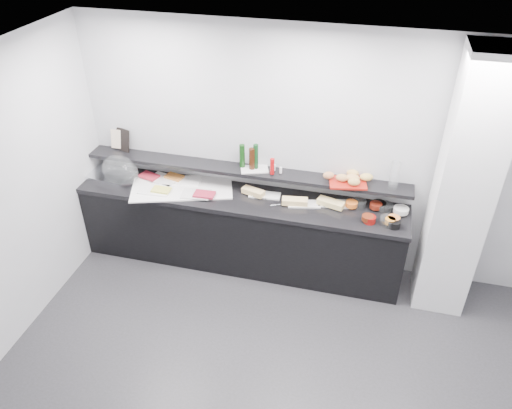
% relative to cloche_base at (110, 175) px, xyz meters
% --- Properties ---
extents(ground, '(5.00, 5.00, 0.00)m').
position_rel_cloche_base_xyz_m(ground, '(2.26, -1.74, -0.92)').
color(ground, '#2D2D30').
rests_on(ground, ground).
extents(back_wall, '(5.00, 0.02, 2.70)m').
position_rel_cloche_base_xyz_m(back_wall, '(2.26, 0.26, 0.43)').
color(back_wall, '#B6B8BD').
rests_on(back_wall, ground).
extents(ceiling, '(5.00, 5.00, 0.00)m').
position_rel_cloche_base_xyz_m(ceiling, '(2.26, -1.74, 1.78)').
color(ceiling, white).
rests_on(ceiling, back_wall).
extents(column, '(0.50, 0.50, 2.70)m').
position_rel_cloche_base_xyz_m(column, '(3.76, -0.09, 0.43)').
color(column, silver).
rests_on(column, ground).
extents(buffet_cabinet, '(3.60, 0.60, 0.85)m').
position_rel_cloche_base_xyz_m(buffet_cabinet, '(1.56, -0.04, -0.50)').
color(buffet_cabinet, black).
rests_on(buffet_cabinet, ground).
extents(counter_top, '(3.62, 0.62, 0.05)m').
position_rel_cloche_base_xyz_m(counter_top, '(1.56, -0.04, -0.05)').
color(counter_top, black).
rests_on(counter_top, buffet_cabinet).
extents(wall_shelf, '(3.60, 0.25, 0.04)m').
position_rel_cloche_base_xyz_m(wall_shelf, '(1.56, 0.14, 0.21)').
color(wall_shelf, black).
rests_on(wall_shelf, back_wall).
extents(cloche_base, '(0.56, 0.41, 0.04)m').
position_rel_cloche_base_xyz_m(cloche_base, '(0.00, 0.00, 0.00)').
color(cloche_base, silver).
rests_on(cloche_base, counter_top).
extents(cloche_dome, '(0.58, 0.49, 0.34)m').
position_rel_cloche_base_xyz_m(cloche_dome, '(0.16, -0.03, 0.11)').
color(cloche_dome, white).
rests_on(cloche_dome, cloche_base).
extents(linen_runner, '(1.21, 0.85, 0.01)m').
position_rel_cloche_base_xyz_m(linen_runner, '(0.89, -0.04, -0.01)').
color(linen_runner, white).
rests_on(linen_runner, counter_top).
extents(platter_meat_a, '(0.37, 0.29, 0.01)m').
position_rel_cloche_base_xyz_m(platter_meat_a, '(0.63, 0.07, 0.00)').
color(platter_meat_a, silver).
rests_on(platter_meat_a, linen_runner).
extents(food_meat_a, '(0.25, 0.20, 0.02)m').
position_rel_cloche_base_xyz_m(food_meat_a, '(0.46, 0.06, 0.02)').
color(food_meat_a, maroon).
rests_on(food_meat_a, platter_meat_a).
extents(platter_salmon, '(0.29, 0.21, 0.01)m').
position_rel_cloche_base_xyz_m(platter_salmon, '(0.92, 0.10, 0.00)').
color(platter_salmon, white).
rests_on(platter_salmon, linen_runner).
extents(food_salmon, '(0.23, 0.17, 0.02)m').
position_rel_cloche_base_xyz_m(food_salmon, '(0.74, 0.12, 0.02)').
color(food_salmon, orange).
rests_on(food_salmon, platter_salmon).
extents(platter_cheese, '(0.35, 0.24, 0.01)m').
position_rel_cloche_base_xyz_m(platter_cheese, '(0.63, -0.16, 0.00)').
color(platter_cheese, white).
rests_on(platter_cheese, linen_runner).
extents(food_cheese, '(0.20, 0.13, 0.02)m').
position_rel_cloche_base_xyz_m(food_cheese, '(0.71, -0.18, 0.02)').
color(food_cheese, '#D4D152').
rests_on(food_cheese, platter_cheese).
extents(platter_meat_b, '(0.33, 0.24, 0.01)m').
position_rel_cloche_base_xyz_m(platter_meat_b, '(1.10, -0.14, 0.00)').
color(platter_meat_b, silver).
rests_on(platter_meat_b, linen_runner).
extents(food_meat_b, '(0.23, 0.15, 0.02)m').
position_rel_cloche_base_xyz_m(food_meat_b, '(1.20, -0.15, 0.02)').
color(food_meat_b, maroon).
rests_on(food_meat_b, platter_meat_b).
extents(sandwich_plate_left, '(0.35, 0.17, 0.01)m').
position_rel_cloche_base_xyz_m(sandwich_plate_left, '(1.82, 0.05, -0.01)').
color(sandwich_plate_left, white).
rests_on(sandwich_plate_left, counter_top).
extents(sandwich_food_left, '(0.27, 0.17, 0.06)m').
position_rel_cloche_base_xyz_m(sandwich_food_left, '(1.70, 0.03, 0.02)').
color(sandwich_food_left, '#E4BE77').
rests_on(sandwich_food_left, sandwich_plate_left).
extents(tongs_left, '(0.16, 0.01, 0.01)m').
position_rel_cloche_base_xyz_m(tongs_left, '(1.78, -0.03, -0.00)').
color(tongs_left, '#B7BABE').
rests_on(tongs_left, sandwich_plate_left).
extents(sandwich_plate_mid, '(0.36, 0.22, 0.01)m').
position_rel_cloche_base_xyz_m(sandwich_plate_mid, '(2.26, -0.02, -0.01)').
color(sandwich_plate_mid, silver).
rests_on(sandwich_plate_mid, counter_top).
extents(sandwich_food_mid, '(0.28, 0.14, 0.06)m').
position_rel_cloche_base_xyz_m(sandwich_food_mid, '(2.17, -0.05, 0.02)').
color(sandwich_food_mid, '#E6C179').
rests_on(sandwich_food_mid, sandwich_plate_mid).
extents(tongs_mid, '(0.15, 0.08, 0.01)m').
position_rel_cloche_base_xyz_m(tongs_mid, '(2.00, -0.11, -0.00)').
color(tongs_mid, silver).
rests_on(tongs_mid, sandwich_plate_mid).
extents(sandwich_plate_right, '(0.39, 0.21, 0.01)m').
position_rel_cloche_base_xyz_m(sandwich_plate_right, '(2.58, 0.08, -0.01)').
color(sandwich_plate_right, white).
rests_on(sandwich_plate_right, counter_top).
extents(sandwich_food_right, '(0.30, 0.18, 0.06)m').
position_rel_cloche_base_xyz_m(sandwich_food_right, '(2.54, 0.02, 0.02)').
color(sandwich_food_right, '#E7CC79').
rests_on(sandwich_food_right, sandwich_plate_right).
extents(tongs_right, '(0.14, 0.09, 0.01)m').
position_rel_cloche_base_xyz_m(tongs_right, '(2.55, 0.01, -0.00)').
color(tongs_right, '#BABBC1').
rests_on(tongs_right, sandwich_plate_right).
extents(bowl_glass_fruit, '(0.16, 0.16, 0.07)m').
position_rel_cloche_base_xyz_m(bowl_glass_fruit, '(2.82, 0.10, 0.02)').
color(bowl_glass_fruit, white).
rests_on(bowl_glass_fruit, counter_top).
extents(fill_glass_fruit, '(0.13, 0.13, 0.05)m').
position_rel_cloche_base_xyz_m(fill_glass_fruit, '(2.75, 0.05, 0.03)').
color(fill_glass_fruit, orange).
rests_on(fill_glass_fruit, bowl_glass_fruit).
extents(bowl_black_jam, '(0.17, 0.17, 0.07)m').
position_rel_cloche_base_xyz_m(bowl_black_jam, '(3.03, 0.11, 0.02)').
color(bowl_black_jam, black).
rests_on(bowl_black_jam, counter_top).
extents(fill_black_jam, '(0.14, 0.14, 0.05)m').
position_rel_cloche_base_xyz_m(fill_black_jam, '(3.00, 0.08, 0.03)').
color(fill_black_jam, '#5F190D').
rests_on(fill_black_jam, bowl_black_jam).
extents(bowl_glass_cream, '(0.20, 0.20, 0.07)m').
position_rel_cloche_base_xyz_m(bowl_glass_cream, '(3.09, 0.10, 0.02)').
color(bowl_glass_cream, white).
rests_on(bowl_glass_cream, counter_top).
extents(fill_glass_cream, '(0.18, 0.18, 0.05)m').
position_rel_cloche_base_xyz_m(fill_glass_cream, '(3.25, 0.06, 0.03)').
color(fill_glass_cream, white).
rests_on(fill_glass_cream, bowl_glass_cream).
extents(bowl_red_jam, '(0.13, 0.13, 0.07)m').
position_rel_cloche_base_xyz_m(bowl_red_jam, '(2.95, -0.17, 0.02)').
color(bowl_red_jam, maroon).
rests_on(bowl_red_jam, counter_top).
extents(fill_red_jam, '(0.12, 0.12, 0.05)m').
position_rel_cloche_base_xyz_m(fill_red_jam, '(2.93, -0.17, 0.03)').
color(fill_red_jam, '#531C0B').
rests_on(fill_red_jam, bowl_red_jam).
extents(bowl_glass_salmon, '(0.21, 0.21, 0.07)m').
position_rel_cloche_base_xyz_m(bowl_glass_salmon, '(3.14, -0.15, 0.02)').
color(bowl_glass_salmon, silver).
rests_on(bowl_glass_salmon, counter_top).
extents(fill_glass_salmon, '(0.14, 0.14, 0.05)m').
position_rel_cloche_base_xyz_m(fill_glass_salmon, '(3.19, -0.12, 0.03)').
color(fill_glass_salmon, orange).
rests_on(fill_glass_salmon, bowl_glass_salmon).
extents(bowl_black_fruit, '(0.13, 0.13, 0.07)m').
position_rel_cloche_base_xyz_m(bowl_black_fruit, '(3.19, -0.19, 0.02)').
color(bowl_black_fruit, black).
rests_on(bowl_black_fruit, counter_top).
extents(fill_black_fruit, '(0.13, 0.13, 0.05)m').
position_rel_cloche_base_xyz_m(fill_black_fruit, '(3.15, -0.16, 0.03)').
color(fill_black_fruit, orange).
rests_on(fill_black_fruit, bowl_black_fruit).
extents(framed_print, '(0.25, 0.15, 0.26)m').
position_rel_cloche_base_xyz_m(framed_print, '(0.08, 0.23, 0.36)').
color(framed_print, black).
rests_on(framed_print, wall_shelf).
extents(print_art, '(0.19, 0.05, 0.22)m').
position_rel_cloche_base_xyz_m(print_art, '(0.05, 0.22, 0.36)').
color(print_art, beige).
rests_on(print_art, framed_print).
extents(condiment_tray, '(0.34, 0.27, 0.01)m').
position_rel_cloche_base_xyz_m(condiment_tray, '(1.68, 0.15, 0.24)').
color(condiment_tray, white).
rests_on(condiment_tray, wall_shelf).
extents(bottle_green_a, '(0.08, 0.08, 0.26)m').
position_rel_cloche_base_xyz_m(bottle_green_a, '(1.54, 0.17, 0.37)').
color(bottle_green_a, '#0E340E').
rests_on(bottle_green_a, condiment_tray).
extents(bottle_brown, '(0.08, 0.08, 0.24)m').
position_rel_cloche_base_xyz_m(bottle_brown, '(1.65, 0.15, 0.36)').
color(bottle_brown, black).
rests_on(bottle_brown, condiment_tray).
extents(bottle_green_b, '(0.07, 0.07, 0.28)m').
position_rel_cloche_base_xyz_m(bottle_green_b, '(1.69, 0.17, 0.38)').
color(bottle_green_b, '#0E3414').
rests_on(bottle_green_b, condiment_tray).
extents(bottle_hot, '(0.06, 0.06, 0.18)m').
position_rel_cloche_base_xyz_m(bottle_hot, '(1.89, 0.09, 0.33)').
color(bottle_hot, '#B10C0F').
rests_on(bottle_hot, condiment_tray).
extents(shaker_salt, '(0.03, 0.03, 0.07)m').
position_rel_cloche_base_xyz_m(shaker_salt, '(1.97, 0.13, 0.28)').
color(shaker_salt, white).
rests_on(shaker_salt, condiment_tray).
extents(shaker_pepper, '(0.03, 0.03, 0.07)m').
position_rel_cloche_base_xyz_m(shaker_pepper, '(1.89, 0.17, 0.28)').
color(shaker_pepper, silver).
rests_on(shaker_pepper, condiment_tray).
extents(bread_tray, '(0.42, 0.33, 0.02)m').
position_rel_cloche_base_xyz_m(bread_tray, '(2.68, 0.11, 0.24)').
color(bread_tray, maroon).
rests_on(bread_tray, wall_shelf).
extents(bread_roll_n, '(0.13, 0.09, 0.08)m').
position_rel_cloche_base_xyz_m(bread_roll_n, '(2.72, 0.23, 0.29)').
color(bread_roll_n, tan).
rests_on(bread_roll_n, bread_tray).
extents(bread_roll_ne, '(0.15, 0.12, 0.08)m').
position_rel_cloche_base_xyz_m(bread_roll_ne, '(2.86, 0.18, 0.29)').
color(bread_roll_ne, gold).
rests_on(bread_roll_ne, bread_tray).
extents(bread_roll_sw, '(0.13, 0.09, 0.08)m').
position_rel_cloche_base_xyz_m(bread_roll_sw, '(2.62, 0.11, 0.29)').
color(bread_roll_sw, '#B67F45').
rests_on(bread_roll_sw, bread_tray).
extents(bread_roll_s, '(0.14, 0.10, 0.08)m').
position_rel_cloche_base_xyz_m(bread_roll_s, '(2.75, 0.05, 0.29)').
color(bread_roll_s, tan).
rests_on(bread_roll_s, bread_tray).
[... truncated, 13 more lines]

